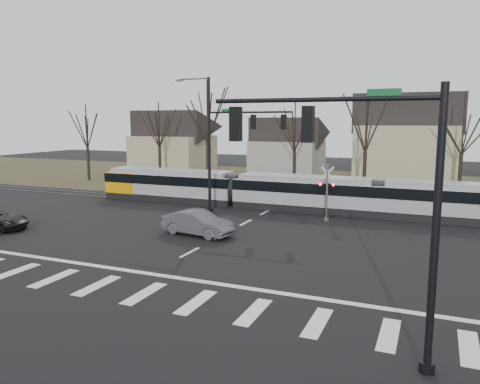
% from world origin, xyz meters
% --- Properties ---
extents(ground, '(140.00, 140.00, 0.00)m').
position_xyz_m(ground, '(0.00, 0.00, 0.00)').
color(ground, black).
extents(grass_verge, '(140.00, 28.00, 0.01)m').
position_xyz_m(grass_verge, '(0.00, 32.00, 0.01)').
color(grass_verge, '#38331E').
rests_on(grass_verge, ground).
extents(crosswalk, '(27.00, 2.60, 0.01)m').
position_xyz_m(crosswalk, '(0.00, -4.00, 0.01)').
color(crosswalk, silver).
rests_on(crosswalk, ground).
extents(stop_line, '(28.00, 0.35, 0.01)m').
position_xyz_m(stop_line, '(0.00, -1.80, 0.01)').
color(stop_line, silver).
rests_on(stop_line, ground).
extents(lane_dashes, '(0.18, 30.00, 0.01)m').
position_xyz_m(lane_dashes, '(0.00, 16.00, 0.01)').
color(lane_dashes, silver).
rests_on(lane_dashes, ground).
extents(rail_pair, '(90.00, 1.52, 0.06)m').
position_xyz_m(rail_pair, '(0.00, 15.80, 0.03)').
color(rail_pair, '#59595E').
rests_on(rail_pair, ground).
extents(tram, '(36.03, 2.67, 2.73)m').
position_xyz_m(tram, '(2.40, 16.00, 1.49)').
color(tram, gray).
rests_on(tram, ground).
extents(sedan, '(3.01, 5.11, 1.52)m').
position_xyz_m(sedan, '(-1.42, 5.65, 0.76)').
color(sedan, '#4D4F54').
rests_on(sedan, ground).
extents(signal_pole_near_right, '(6.72, 0.44, 8.00)m').
position_xyz_m(signal_pole_near_right, '(10.11, -6.00, 5.17)').
color(signal_pole_near_right, black).
rests_on(signal_pole_near_right, ground).
extents(signal_pole_far, '(9.28, 0.44, 10.20)m').
position_xyz_m(signal_pole_far, '(-2.41, 12.50, 5.70)').
color(signal_pole_far, black).
rests_on(signal_pole_far, ground).
extents(rail_crossing_signal, '(1.08, 0.36, 4.00)m').
position_xyz_m(rail_crossing_signal, '(5.00, 12.79, 1.89)').
color(rail_crossing_signal, '#59595B').
rests_on(rail_crossing_signal, ground).
extents(tree_row, '(59.20, 7.20, 10.00)m').
position_xyz_m(tree_row, '(2.00, 26.00, 5.00)').
color(tree_row, black).
rests_on(tree_row, ground).
extents(house_a, '(9.72, 8.64, 8.60)m').
position_xyz_m(house_a, '(-20.00, 34.00, 4.46)').
color(house_a, tan).
rests_on(house_a, ground).
extents(house_b, '(8.64, 7.56, 7.65)m').
position_xyz_m(house_b, '(-5.00, 36.00, 3.97)').
color(house_b, gray).
rests_on(house_b, ground).
extents(house_c, '(10.80, 8.64, 10.10)m').
position_xyz_m(house_c, '(9.00, 33.00, 5.23)').
color(house_c, tan).
rests_on(house_c, ground).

